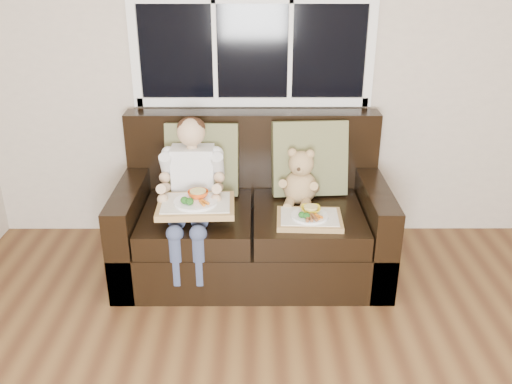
{
  "coord_description": "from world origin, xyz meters",
  "views": [
    {
      "loc": [
        -0.37,
        -1.18,
        1.92
      ],
      "look_at": [
        -0.36,
        1.85,
        0.59
      ],
      "focal_mm": 38.0,
      "sensor_mm": 36.0,
      "label": 1
    }
  ],
  "objects_px": {
    "child": "(192,181)",
    "teddy_bear": "(301,181)",
    "loveseat": "(253,221)",
    "tray_right": "(309,218)",
    "tray_left": "(196,204)"
  },
  "relations": [
    {
      "from": "loveseat",
      "to": "tray_right",
      "type": "bearing_deg",
      "value": -40.36
    },
    {
      "from": "teddy_bear",
      "to": "child",
      "type": "bearing_deg",
      "value": -158.35
    },
    {
      "from": "teddy_bear",
      "to": "tray_left",
      "type": "height_order",
      "value": "teddy_bear"
    },
    {
      "from": "loveseat",
      "to": "teddy_bear",
      "type": "relative_size",
      "value": 4.5
    },
    {
      "from": "child",
      "to": "tray_right",
      "type": "relative_size",
      "value": 2.18
    },
    {
      "from": "teddy_bear",
      "to": "tray_left",
      "type": "distance_m",
      "value": 0.71
    },
    {
      "from": "tray_right",
      "to": "loveseat",
      "type": "bearing_deg",
      "value": 142.26
    },
    {
      "from": "loveseat",
      "to": "child",
      "type": "height_order",
      "value": "child"
    },
    {
      "from": "child",
      "to": "tray_right",
      "type": "height_order",
      "value": "child"
    },
    {
      "from": "tray_left",
      "to": "loveseat",
      "type": "bearing_deg",
      "value": 40.9
    },
    {
      "from": "tray_left",
      "to": "tray_right",
      "type": "relative_size",
      "value": 1.15
    },
    {
      "from": "child",
      "to": "tray_left",
      "type": "xyz_separation_m",
      "value": [
        0.04,
        -0.19,
        -0.07
      ]
    },
    {
      "from": "tray_left",
      "to": "tray_right",
      "type": "height_order",
      "value": "tray_left"
    },
    {
      "from": "child",
      "to": "teddy_bear",
      "type": "relative_size",
      "value": 2.31
    },
    {
      "from": "child",
      "to": "tray_right",
      "type": "xyz_separation_m",
      "value": [
        0.72,
        -0.17,
        -0.17
      ]
    }
  ]
}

